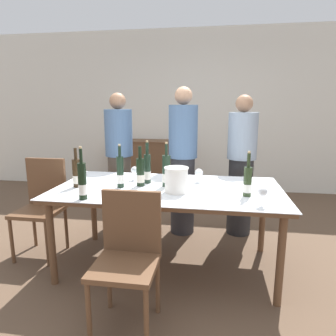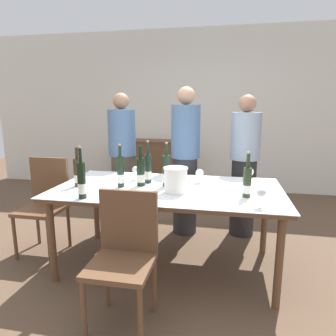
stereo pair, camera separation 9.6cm
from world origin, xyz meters
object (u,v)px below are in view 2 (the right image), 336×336
at_px(wine_bottle_0, 167,172).
at_px(person_host, 123,162).
at_px(wine_bottle_6, 141,172).
at_px(person_guest_right, 244,167).
at_px(ice_bucket, 176,179).
at_px(wine_glass_3, 250,172).
at_px(wine_glass_1, 136,170).
at_px(chair_left_end, 46,199).
at_px(chair_near_front, 124,249).
at_px(wine_bottle_4, 148,169).
at_px(wine_glass_0, 200,173).
at_px(sideboard_cabinet, 150,165).
at_px(dining_table, 168,194).
at_px(wine_glass_2, 261,193).
at_px(wine_bottle_3, 78,173).
at_px(person_guest_left, 185,162).
at_px(wine_bottle_5, 247,182).
at_px(wine_bottle_2, 82,181).
at_px(wine_bottle_1, 121,172).

relative_size(wine_bottle_0, person_host, 0.25).
height_order(wine_bottle_6, person_guest_right, person_guest_right).
height_order(ice_bucket, wine_glass_3, ice_bucket).
bearing_deg(wine_glass_1, chair_left_end, -171.87).
height_order(chair_near_front, person_host, person_host).
relative_size(wine_bottle_4, wine_glass_1, 2.95).
distance_m(person_host, person_guest_right, 1.46).
distance_m(wine_bottle_4, wine_glass_0, 0.50).
xyz_separation_m(sideboard_cabinet, wine_glass_1, (0.46, -2.32, 0.42)).
distance_m(dining_table, ice_bucket, 0.24).
bearing_deg(wine_bottle_4, wine_glass_2, -28.43).
bearing_deg(person_guest_right, wine_glass_1, -148.50).
bearing_deg(chair_near_front, wine_bottle_3, 135.29).
height_order(dining_table, wine_glass_1, wine_glass_1).
relative_size(ice_bucket, person_host, 0.13).
relative_size(wine_glass_1, chair_left_end, 0.14).
bearing_deg(wine_glass_1, person_guest_left, 54.62).
bearing_deg(wine_bottle_3, sideboard_cabinet, 90.21).
distance_m(wine_bottle_5, wine_glass_2, 0.26).
bearing_deg(wine_glass_2, person_guest_left, 120.47).
xyz_separation_m(wine_glass_1, person_guest_right, (1.09, 0.67, -0.06)).
distance_m(wine_bottle_6, person_guest_right, 1.32).
height_order(sideboard_cabinet, ice_bucket, ice_bucket).
height_order(wine_bottle_3, wine_glass_0, wine_bottle_3).
xyz_separation_m(wine_bottle_3, chair_near_front, (0.67, -0.66, -0.36)).
height_order(wine_bottle_0, person_guest_left, person_guest_left).
distance_m(wine_bottle_2, person_guest_left, 1.43).
bearing_deg(person_host, wine_glass_3, -19.56).
distance_m(ice_bucket, wine_bottle_3, 0.92).
height_order(dining_table, person_host, person_host).
bearing_deg(dining_table, wine_glass_0, 40.61).
bearing_deg(wine_bottle_2, wine_bottle_1, 64.51).
height_order(wine_bottle_4, chair_near_front, wine_bottle_4).
relative_size(wine_glass_1, person_guest_right, 0.08).
bearing_deg(wine_bottle_1, ice_bucket, -8.43).
bearing_deg(wine_bottle_1, wine_bottle_3, -173.67).
bearing_deg(wine_glass_1, wine_bottle_0, -27.64).
distance_m(sideboard_cabinet, wine_bottle_3, 2.69).
relative_size(wine_bottle_4, chair_near_front, 0.44).
xyz_separation_m(wine_glass_3, person_host, (-1.48, 0.53, -0.04)).
height_order(wine_glass_2, chair_near_front, chair_near_front).
xyz_separation_m(ice_bucket, person_guest_left, (-0.05, 0.95, -0.03)).
bearing_deg(ice_bucket, wine_glass_1, 141.99).
bearing_deg(wine_bottle_4, wine_glass_3, 12.96).
bearing_deg(wine_glass_3, chair_near_front, -128.77).
xyz_separation_m(wine_glass_2, person_guest_left, (-0.72, 1.22, -0.02)).
bearing_deg(wine_bottle_1, wine_bottle_5, -5.06).
relative_size(ice_bucket, wine_glass_1, 1.57).
distance_m(wine_bottle_4, chair_near_front, 0.97).
bearing_deg(wine_bottle_6, person_guest_left, 69.02).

